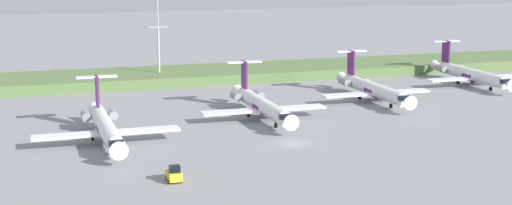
{
  "coord_description": "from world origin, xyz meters",
  "views": [
    {
      "loc": [
        -40.81,
        -107.87,
        29.29
      ],
      "look_at": [
        0.0,
        19.3,
        3.0
      ],
      "focal_mm": 53.28,
      "sensor_mm": 36.0,
      "label": 1
    }
  ],
  "objects": [
    {
      "name": "ground_plane",
      "position": [
        0.0,
        30.0,
        0.0
      ],
      "size": [
        500.0,
        500.0,
        0.0
      ],
      "primitive_type": "plane",
      "color": "gray"
    },
    {
      "name": "grass_berm",
      "position": [
        0.0,
        64.25,
        1.18
      ],
      "size": [
        320.0,
        20.0,
        2.36
      ],
      "primitive_type": "cube",
      "color": "#597542",
      "rests_on": "ground"
    },
    {
      "name": "regional_jet_second",
      "position": [
        -27.82,
        10.2,
        2.54
      ],
      "size": [
        22.81,
        31.0,
        9.0
      ],
      "color": "white",
      "rests_on": "ground"
    },
    {
      "name": "regional_jet_third",
      "position": [
        1.1,
        19.62,
        2.54
      ],
      "size": [
        22.81,
        31.0,
        9.0
      ],
      "color": "white",
      "rests_on": "ground"
    },
    {
      "name": "regional_jet_fourth",
      "position": [
        27.62,
        28.4,
        2.54
      ],
      "size": [
        22.81,
        31.0,
        9.0
      ],
      "color": "white",
      "rests_on": "ground"
    },
    {
      "name": "regional_jet_fifth",
      "position": [
        57.08,
        38.67,
        2.54
      ],
      "size": [
        22.81,
        31.0,
        9.0
      ],
      "color": "white",
      "rests_on": "ground"
    },
    {
      "name": "antenna_mast",
      "position": [
        -9.35,
        62.98,
        8.22
      ],
      "size": [
        4.4,
        0.5,
        19.65
      ],
      "color": "#B2B2B7",
      "rests_on": "ground"
    },
    {
      "name": "baggage_tug",
      "position": [
        -21.9,
        -13.87,
        1.0
      ],
      "size": [
        1.72,
        3.2,
        2.3
      ],
      "color": "yellow",
      "rests_on": "ground"
    }
  ]
}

